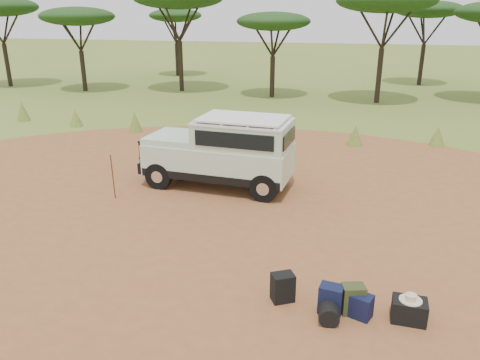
% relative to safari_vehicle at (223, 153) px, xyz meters
% --- Properties ---
extents(ground, '(140.00, 140.00, 0.00)m').
position_rel_safari_vehicle_xyz_m(ground, '(0.59, -2.93, -1.00)').
color(ground, '#587128').
rests_on(ground, ground).
extents(dirt_clearing, '(23.00, 23.00, 0.01)m').
position_rel_safari_vehicle_xyz_m(dirt_clearing, '(0.59, -2.93, -1.00)').
color(dirt_clearing, brown).
rests_on(dirt_clearing, ground).
extents(grass_fringe, '(36.60, 1.60, 0.90)m').
position_rel_safari_vehicle_xyz_m(grass_fringe, '(0.70, 5.74, -0.60)').
color(grass_fringe, '#587128').
rests_on(grass_fringe, ground).
extents(acacia_treeline, '(46.70, 13.20, 6.26)m').
position_rel_safari_vehicle_xyz_m(acacia_treeline, '(1.34, 16.88, 3.87)').
color(acacia_treeline, '#2D2019').
rests_on(acacia_treeline, ground).
extents(safari_vehicle, '(4.39, 1.99, 2.07)m').
position_rel_safari_vehicle_xyz_m(safari_vehicle, '(0.00, 0.00, 0.00)').
color(safari_vehicle, beige).
rests_on(safari_vehicle, ground).
extents(walking_staff, '(0.15, 0.27, 1.31)m').
position_rel_safari_vehicle_xyz_m(walking_staff, '(-2.54, -1.73, -0.35)').
color(walking_staff, brown).
rests_on(walking_staff, ground).
extents(backpack_black, '(0.47, 0.43, 0.52)m').
position_rel_safari_vehicle_xyz_m(backpack_black, '(2.57, -5.23, -0.74)').
color(backpack_black, black).
rests_on(backpack_black, ground).
extents(backpack_navy, '(0.42, 0.33, 0.51)m').
position_rel_safari_vehicle_xyz_m(backpack_navy, '(3.41, -5.37, -0.75)').
color(backpack_navy, '#111937').
rests_on(backpack_navy, ground).
extents(backpack_olive, '(0.43, 0.36, 0.52)m').
position_rel_safari_vehicle_xyz_m(backpack_olive, '(3.76, -5.29, -0.74)').
color(backpack_olive, '#303B1B').
rests_on(backpack_olive, ground).
extents(duffel_navy, '(0.44, 0.39, 0.41)m').
position_rel_safari_vehicle_xyz_m(duffel_navy, '(3.89, -5.38, -0.79)').
color(duffel_navy, '#111937').
rests_on(duffel_navy, ground).
extents(hard_case, '(0.56, 0.41, 0.39)m').
position_rel_safari_vehicle_xyz_m(hard_case, '(4.66, -5.29, -0.81)').
color(hard_case, black).
rests_on(hard_case, ground).
extents(stuff_sack, '(0.37, 0.37, 0.33)m').
position_rel_safari_vehicle_xyz_m(stuff_sack, '(3.40, -5.66, -0.83)').
color(stuff_sack, black).
rests_on(stuff_sack, ground).
extents(safari_hat, '(0.36, 0.36, 0.11)m').
position_rel_safari_vehicle_xyz_m(safari_hat, '(4.66, -5.29, -0.57)').
color(safari_hat, beige).
rests_on(safari_hat, hard_case).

